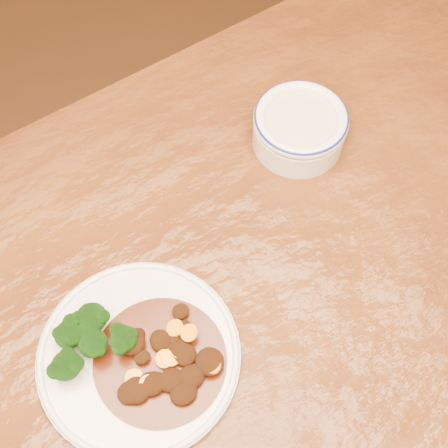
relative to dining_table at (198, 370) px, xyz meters
name	(u,v)px	position (x,y,z in m)	size (l,w,h in m)	color
dining_table	(198,370)	(0.00, 0.00, 0.00)	(1.58, 1.03, 0.75)	#603110
dinner_plate	(139,356)	(-0.06, 0.03, 0.09)	(0.26, 0.26, 0.02)	silver
broccoli_florets	(88,339)	(-0.11, 0.07, 0.12)	(0.11, 0.08, 0.04)	#65984E
mince_stew	(164,364)	(-0.04, 0.00, 0.10)	(0.17, 0.17, 0.03)	#461807
dip_bowl	(300,127)	(0.29, 0.22, 0.11)	(0.14, 0.14, 0.06)	white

